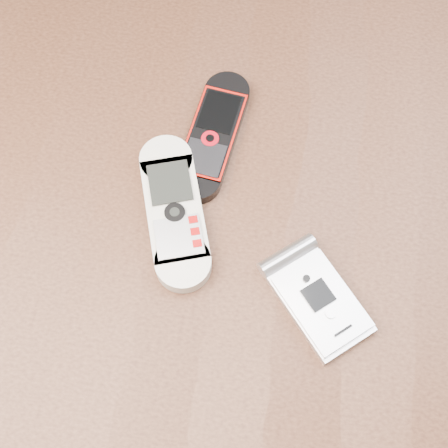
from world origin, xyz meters
TOP-DOWN VIEW (x-y plane):
  - ground at (0.00, 0.00)m, footprint 4.00×4.00m
  - table at (0.00, 0.00)m, footprint 1.20×0.80m
  - nokia_white at (-0.04, 0.01)m, footprint 0.09×0.15m
  - nokia_black_red at (-0.02, 0.08)m, footprint 0.06×0.14m
  - motorola_razr at (0.09, -0.05)m, footprint 0.10×0.11m

SIDE VIEW (x-z plane):
  - ground at x=0.00m, z-range 0.00..0.00m
  - table at x=0.00m, z-range 0.27..1.02m
  - nokia_black_red at x=-0.02m, z-range 0.75..0.76m
  - motorola_razr at x=0.09m, z-range 0.75..0.76m
  - nokia_white at x=-0.04m, z-range 0.75..0.77m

